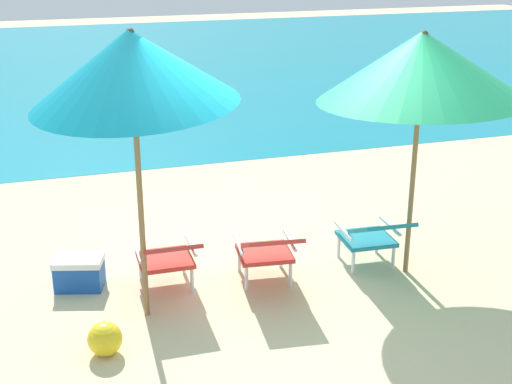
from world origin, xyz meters
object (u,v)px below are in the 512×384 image
object	(u,v)px
lounge_chair_center	(268,249)
beach_ball	(105,339)
swim_buoy	(112,115)
beach_umbrella_right	(422,66)
cooler_box	(79,272)
lounge_chair_left	(168,255)
beach_umbrella_left	(132,67)
lounge_chair_right	(373,234)

from	to	relation	value
lounge_chair_center	beach_ball	world-z (taller)	lounge_chair_center
swim_buoy	lounge_chair_center	distance (m)	7.17
lounge_chair_center	swim_buoy	bearing A→B (deg)	95.59
swim_buoy	beach_umbrella_right	world-z (taller)	beach_umbrella_right
swim_buoy	beach_umbrella_right	xyz separation A→B (m)	(2.16, -7.25, 2.02)
beach_umbrella_right	cooler_box	bearing A→B (deg)	168.59
lounge_chair_left	beach_umbrella_right	xyz separation A→B (m)	(2.41, -0.26, 1.71)
lounge_chair_center	beach_umbrella_left	world-z (taller)	beach_umbrella_left
beach_umbrella_left	cooler_box	xyz separation A→B (m)	(-0.54, 0.73, -2.10)
beach_umbrella_left	cooler_box	world-z (taller)	beach_umbrella_left
beach_ball	beach_umbrella_left	bearing A→B (deg)	51.48
beach_umbrella_left	beach_ball	bearing A→B (deg)	-128.52
beach_ball	swim_buoy	bearing A→B (deg)	83.07
lounge_chair_right	beach_umbrella_left	bearing A→B (deg)	-174.98
swim_buoy	lounge_chair_right	bearing A→B (deg)	-75.55
lounge_chair_center	beach_umbrella_right	distance (m)	2.25
beach_umbrella_left	cooler_box	size ratio (longest dim) A/B	4.87
swim_buoy	cooler_box	bearing A→B (deg)	-99.18
lounge_chair_right	beach_umbrella_left	size ratio (longest dim) A/B	0.34
lounge_chair_center	beach_umbrella_left	xyz separation A→B (m)	(-1.23, -0.19, 1.86)
lounge_chair_right	beach_umbrella_left	distance (m)	3.01
lounge_chair_left	lounge_chair_right	xyz separation A→B (m)	(2.09, -0.13, 0.00)
lounge_chair_right	cooler_box	xyz separation A→B (m)	(-2.90, 0.52, -0.24)
swim_buoy	beach_ball	distance (m)	7.92
swim_buoy	beach_umbrella_right	size ratio (longest dim) A/B	0.57
lounge_chair_right	beach_umbrella_right	bearing A→B (deg)	-22.15
cooler_box	swim_buoy	bearing A→B (deg)	80.82
swim_buoy	cooler_box	xyz separation A→B (m)	(-1.07, -6.60, 0.06)
lounge_chair_center	beach_umbrella_right	world-z (taller)	beach_umbrella_right
lounge_chair_right	cooler_box	distance (m)	2.96
lounge_chair_center	lounge_chair_right	distance (m)	1.14
lounge_chair_left	beach_umbrella_right	size ratio (longest dim) A/B	0.32
cooler_box	beach_umbrella_right	bearing A→B (deg)	-11.41
lounge_chair_center	beach_ball	bearing A→B (deg)	-156.26
swim_buoy	lounge_chair_right	xyz separation A→B (m)	(1.83, -7.11, 0.31)
lounge_chair_center	beach_ball	xyz separation A→B (m)	(-1.65, -0.73, -0.26)
beach_umbrella_left	beach_ball	world-z (taller)	beach_umbrella_left
beach_umbrella_right	beach_ball	xyz separation A→B (m)	(-3.11, -0.61, -1.97)
beach_umbrella_right	lounge_chair_right	bearing A→B (deg)	157.85
swim_buoy	lounge_chair_left	bearing A→B (deg)	-92.10
beach_umbrella_left	beach_umbrella_right	size ratio (longest dim) A/B	0.94
lounge_chair_left	lounge_chair_center	distance (m)	0.97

